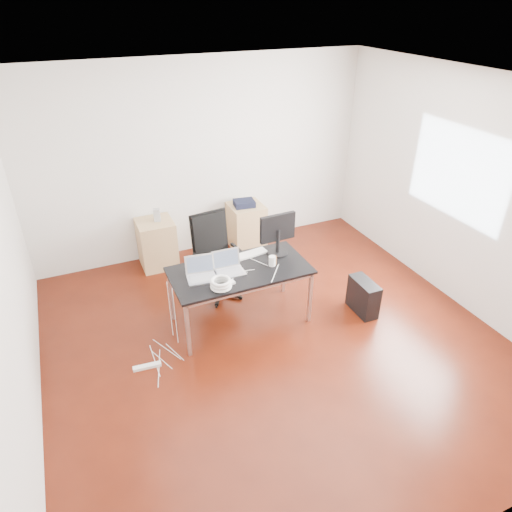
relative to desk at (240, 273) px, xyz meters
name	(u,v)px	position (x,y,z in m)	size (l,w,h in m)	color
room_shell	(281,233)	(0.25, -0.53, 0.73)	(5.00, 5.00, 5.00)	#3C1006
desk	(240,273)	(0.00, 0.00, 0.00)	(1.60, 0.80, 0.73)	black
office_chair	(215,252)	(-0.06, 0.70, -0.07)	(0.53, 0.55, 1.08)	black
filing_cabinet_left	(157,243)	(-0.61, 1.70, -0.33)	(0.50, 0.50, 0.70)	#AA8455
filing_cabinet_right	(246,226)	(0.78, 1.70, -0.33)	(0.50, 0.50, 0.70)	#AA8455
pc_tower	(363,297)	(1.46, -0.44, -0.46)	(0.20, 0.45, 0.44)	black
wastebasket	(206,259)	(0.00, 1.35, -0.54)	(0.24, 0.24, 0.28)	black
power_strip	(147,366)	(-1.23, -0.36, -0.66)	(0.30, 0.06, 0.04)	white
laptop_left	(202,273)	(-0.45, 0.02, 0.11)	(0.36, 0.30, 0.23)	silver
laptop_right	(228,267)	(-0.13, 0.02, 0.11)	(0.34, 0.26, 0.23)	silver
monitor	(278,232)	(0.56, 0.18, 0.34)	(0.45, 0.26, 0.51)	black
keyboard	(250,254)	(0.23, 0.26, 0.06)	(0.44, 0.14, 0.02)	white
cup_white	(272,261)	(0.38, -0.07, 0.11)	(0.08, 0.08, 0.12)	white
cup_brown	(274,260)	(0.41, -0.04, 0.10)	(0.08, 0.08, 0.10)	brown
cable_coil	(221,284)	(-0.32, -0.26, 0.11)	(0.24, 0.24, 0.11)	white
power_adapter	(231,282)	(-0.19, -0.23, 0.07)	(0.07, 0.07, 0.03)	white
speaker	(157,215)	(-0.56, 1.70, 0.11)	(0.09, 0.08, 0.18)	#9E9E9E
navy_garment	(244,203)	(0.75, 1.68, 0.07)	(0.30, 0.24, 0.09)	black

